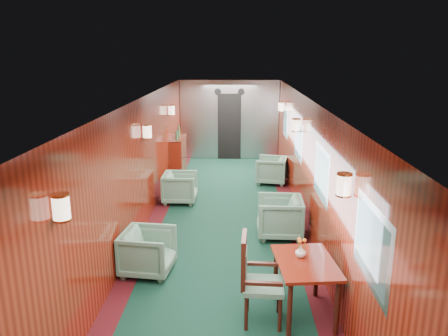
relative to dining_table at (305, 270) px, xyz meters
The scene contains 12 objects.
room 2.84m from the dining_table, 113.93° to the left, with size 12.00×12.10×2.40m.
bulkhead 8.43m from the dining_table, 97.36° to the left, with size 2.98×0.17×2.39m.
windows_right 2.83m from the dining_table, 81.27° to the left, with size 0.02×8.60×0.80m.
wall_sconces 3.39m from the dining_table, 109.79° to the left, with size 2.97×7.97×0.25m.
dining_table is the anchor object (origin of this frame).
side_chair 0.64m from the dining_table, 167.92° to the right, with size 0.53×0.55×1.12m.
credenza 6.90m from the dining_table, 110.50° to the left, with size 0.35×1.13×1.28m.
flower_vase 0.23m from the dining_table, 112.42° to the left, with size 0.14×0.14×0.14m, color silver.
armchair_left_near 2.40m from the dining_table, 154.22° to the left, with size 0.72×0.74×0.67m, color #214E3F.
armchair_left_far 4.71m from the dining_table, 116.22° to the left, with size 0.71×0.73×0.66m, color #214E3F.
armchair_right_near 2.45m from the dining_table, 91.80° to the left, with size 0.77×0.80×0.72m, color #214E3F.
armchair_right_far 5.72m from the dining_table, 89.78° to the left, with size 0.71×0.73×0.67m, color #214E3F.
Camera 1 is at (0.23, -7.27, 3.20)m, focal length 35.00 mm.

